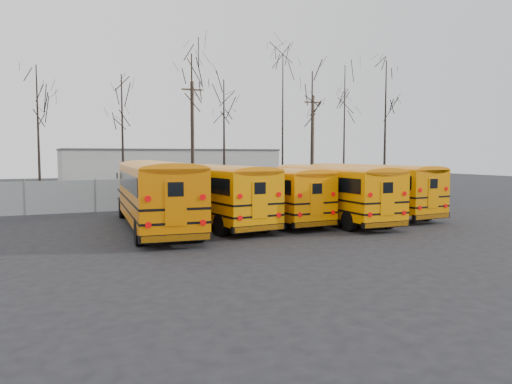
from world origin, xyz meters
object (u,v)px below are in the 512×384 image
bus_a (156,189)px  bus_c (267,189)px  bus_b (210,189)px  bus_e (368,185)px  utility_pole_left (192,140)px  bus_d (331,188)px  utility_pole_right (313,144)px

bus_a → bus_c: 6.24m
bus_b → bus_a: bearing=-171.1°
bus_a → bus_b: (2.94, 0.78, -0.12)m
bus_e → bus_a: bearing=178.6°
bus_e → utility_pole_left: utility_pole_left is taller
bus_e → bus_d: bearing=-163.3°
bus_c → bus_e: 6.57m
bus_d → bus_e: bus_e is taller
bus_e → bus_b: bearing=175.0°
bus_b → bus_e: bearing=-6.0°
bus_d → bus_e: bearing=23.2°
bus_d → bus_b: bearing=169.4°
bus_e → utility_pole_right: (4.94, 14.59, 2.72)m
bus_e → utility_pole_right: utility_pole_right is taller
bus_d → utility_pole_left: 15.02m
utility_pole_left → utility_pole_right: size_ratio=1.04×
bus_b → bus_d: bus_b is taller
bus_a → bus_d: bearing=1.6°
bus_b → utility_pole_left: (3.14, 12.99, 2.84)m
bus_c → bus_b: bearing=177.4°
utility_pole_right → bus_a: bearing=-127.3°
bus_c → bus_e: bus_e is taller
utility_pole_left → bus_d: bearing=-76.8°
utility_pole_right → utility_pole_left: bearing=-160.5°
bus_a → bus_e: bus_a is taller
utility_pole_left → bus_a: bearing=-113.2°
bus_e → utility_pole_left: (-6.68, 13.02, 2.89)m
bus_c → bus_a: bearing=-175.6°
bus_a → bus_c: size_ratio=1.13×
utility_pole_left → utility_pole_right: 11.73m
bus_a → bus_e: size_ratio=1.09×
bus_a → bus_b: size_ratio=1.06×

